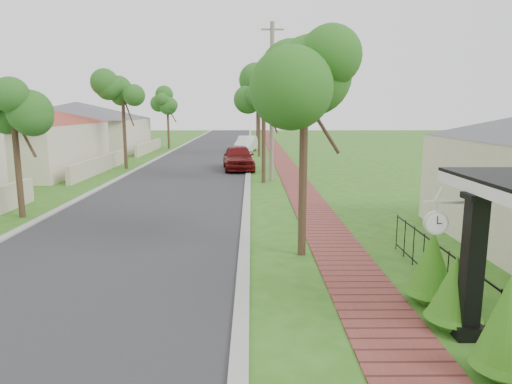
% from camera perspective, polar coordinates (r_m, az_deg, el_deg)
% --- Properties ---
extents(ground, '(160.00, 160.00, 0.00)m').
position_cam_1_polar(ground, '(9.16, -6.03, -14.71)').
color(ground, '#2D6217').
rests_on(ground, ground).
extents(road, '(7.00, 120.00, 0.02)m').
position_cam_1_polar(road, '(28.78, -8.27, 2.43)').
color(road, '#28282B').
rests_on(road, ground).
extents(kerb_right, '(0.30, 120.00, 0.10)m').
position_cam_1_polar(kerb_right, '(28.52, -0.98, 2.46)').
color(kerb_right, '#9E9E99').
rests_on(kerb_right, ground).
extents(kerb_left, '(0.30, 120.00, 0.10)m').
position_cam_1_polar(kerb_left, '(29.49, -15.32, 2.36)').
color(kerb_left, '#9E9E99').
rests_on(kerb_left, ground).
extents(sidewalk, '(1.50, 120.00, 0.03)m').
position_cam_1_polar(sidewalk, '(28.63, 4.24, 2.47)').
color(sidewalk, brown).
rests_on(sidewalk, ground).
extents(porch_post, '(0.48, 0.48, 2.52)m').
position_cam_1_polar(porch_post, '(8.60, 25.33, -9.31)').
color(porch_post, black).
rests_on(porch_post, ground).
extents(picket_fence, '(0.03, 8.02, 1.00)m').
position_cam_1_polar(picket_fence, '(9.78, 24.38, -10.55)').
color(picket_fence, black).
rests_on(picket_fence, ground).
extents(street_trees, '(10.70, 37.65, 5.89)m').
position_cam_1_polar(street_trees, '(35.31, -6.77, 11.27)').
color(street_trees, '#382619').
rests_on(street_trees, ground).
extents(hedge_row, '(0.88, 4.58, 2.14)m').
position_cam_1_polar(hedge_row, '(8.33, 25.75, -12.42)').
color(hedge_row, '#246414').
rests_on(hedge_row, ground).
extents(far_house_grey, '(15.56, 15.56, 4.60)m').
position_cam_1_polar(far_house_grey, '(45.15, -21.29, 7.62)').
color(far_house_grey, beige).
rests_on(far_house_grey, ground).
extents(parked_car_red, '(2.34, 4.88, 1.61)m').
position_cam_1_polar(parked_car_red, '(29.63, -2.22, 4.32)').
color(parked_car_red, '#5B0D0E').
rests_on(parked_car_red, ground).
extents(parked_car_white, '(2.25, 4.56, 1.44)m').
position_cam_1_polar(parked_car_white, '(42.83, -1.19, 6.03)').
color(parked_car_white, white).
rests_on(parked_car_white, ground).
extents(near_tree, '(2.34, 2.34, 6.01)m').
position_cam_1_polar(near_tree, '(11.93, 6.13, 14.70)').
color(near_tree, '#382619').
rests_on(near_tree, ground).
extents(utility_pole, '(1.20, 0.24, 8.42)m').
position_cam_1_polar(utility_pole, '(25.09, 1.99, 11.17)').
color(utility_pole, gray).
rests_on(utility_pole, ground).
extents(station_clock, '(0.70, 0.13, 0.60)m').
position_cam_1_polar(station_clock, '(8.52, 21.61, -3.39)').
color(station_clock, silver).
rests_on(station_clock, ground).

